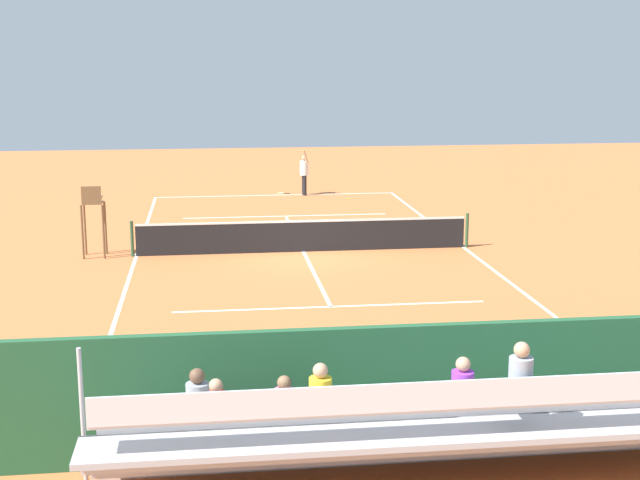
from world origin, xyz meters
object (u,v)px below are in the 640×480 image
at_px(umpire_chair, 93,213).
at_px(bleacher_stand, 420,430).
at_px(tennis_racket, 282,193).
at_px(courtside_bench, 601,389).
at_px(tennis_player, 304,171).
at_px(tennis_net, 303,236).
at_px(tennis_ball_near, 349,199).
at_px(equipment_bag, 504,418).

bearing_deg(umpire_chair, bleacher_stand, 111.68).
bearing_deg(bleacher_stand, umpire_chair, -68.32).
bearing_deg(tennis_racket, umpire_chair, 60.27).
bearing_deg(courtside_bench, tennis_player, -84.69).
bearing_deg(courtside_bench, umpire_chair, -54.08).
relative_size(tennis_net, umpire_chair, 4.81).
height_order(umpire_chair, tennis_racket, umpire_chair).
distance_m(bleacher_stand, tennis_racket, 26.82).
distance_m(tennis_racket, tennis_ball_near, 3.27).
bearing_deg(bleacher_stand, tennis_racket, -90.80).
height_order(equipment_bag, tennis_ball_near, equipment_bag).
distance_m(tennis_net, equipment_bag, 13.52).
relative_size(tennis_net, equipment_bag, 11.44).
xyz_separation_m(tennis_net, bleacher_stand, (0.07, 15.35, 0.43)).
bearing_deg(tennis_net, courtside_bench, 104.64).
relative_size(tennis_net, courtside_bench, 5.72).
distance_m(bleacher_stand, tennis_player, 26.28).
relative_size(courtside_bench, tennis_racket, 3.09).
xyz_separation_m(courtside_bench, tennis_racket, (3.16, -24.73, -0.54)).
bearing_deg(courtside_bench, bleacher_stand, 30.39).
relative_size(equipment_bag, tennis_racket, 1.55).
distance_m(tennis_net, courtside_bench, 13.72).
distance_m(tennis_net, tennis_ball_near, 9.92).
distance_m(bleacher_stand, umpire_chair, 16.60).
xyz_separation_m(courtside_bench, tennis_player, (2.24, -24.17, 0.46)).
xyz_separation_m(tennis_player, tennis_racket, (0.92, -0.56, -1.00)).
bearing_deg(tennis_player, tennis_net, 83.61).
bearing_deg(tennis_net, tennis_player, -96.39).
relative_size(tennis_net, tennis_ball_near, 156.06).
xyz_separation_m(tennis_net, equipment_bag, (-1.79, 13.40, -0.32)).
bearing_deg(tennis_racket, tennis_player, 148.81).
distance_m(umpire_chair, equipment_bag, 15.70).
height_order(tennis_player, tennis_ball_near, tennis_player).
relative_size(tennis_racket, tennis_ball_near, 8.82).
bearing_deg(tennis_player, equipment_bag, 91.34).
height_order(umpire_chair, tennis_player, umpire_chair).
xyz_separation_m(bleacher_stand, tennis_ball_near, (-2.97, -24.82, -0.90)).
relative_size(tennis_net, bleacher_stand, 1.14).
distance_m(tennis_player, tennis_racket, 1.47).
height_order(courtside_bench, tennis_ball_near, courtside_bench).
xyz_separation_m(umpire_chair, tennis_ball_near, (-9.10, -9.40, -1.28)).
bearing_deg(equipment_bag, umpire_chair, -59.32).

